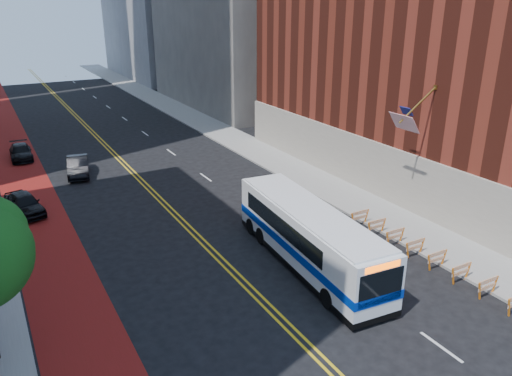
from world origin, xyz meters
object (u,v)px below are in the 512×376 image
object	(u,v)px
transit_bus	(308,235)
car_a	(24,204)
car_c	(21,152)
car_b	(78,166)

from	to	relation	value
transit_bus	car_a	distance (m)	19.41
car_a	car_c	bearing A→B (deg)	73.23
transit_bus	car_b	xyz separation A→B (m)	(-7.91, 21.10, -0.96)
car_a	car_c	size ratio (longest dim) A/B	0.97
car_a	car_b	distance (m)	7.87
car_a	car_c	world-z (taller)	car_a
car_a	car_b	bearing A→B (deg)	41.42
transit_bus	car_b	bearing A→B (deg)	114.96
transit_bus	car_a	bearing A→B (deg)	134.83
transit_bus	car_c	world-z (taller)	transit_bus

